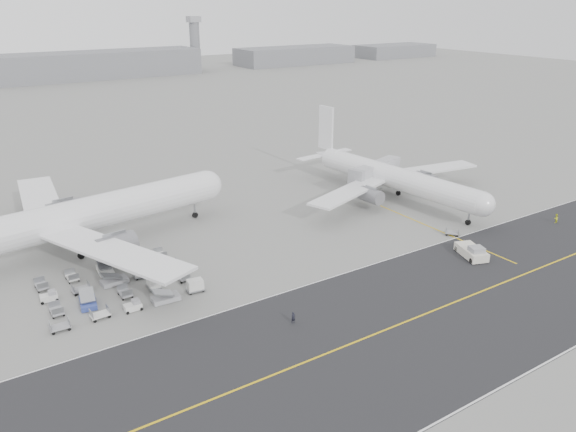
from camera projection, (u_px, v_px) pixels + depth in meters
ground at (315, 275)px, 88.37m from camera, size 700.00×700.00×0.00m
taxiway at (421, 316)px, 76.87m from camera, size 220.00×59.00×0.03m
horizon_buildings at (83, 79)px, 306.84m from camera, size 520.00×28.00×28.00m
control_tower at (195, 42)px, 340.53m from camera, size 7.00×7.00×31.25m
airliner_a at (70, 219)px, 94.30m from camera, size 60.77×59.71×21.05m
airliner_b at (392, 177)px, 120.49m from camera, size 48.76×49.50×17.08m
pushback_tug at (472, 252)px, 94.07m from camera, size 4.94×8.31×2.37m
jet_bridge at (376, 171)px, 125.49m from camera, size 17.84×8.36×6.70m
gse_cluster at (118, 290)px, 83.68m from camera, size 27.65×22.41×1.97m
stray_dolly at (452, 235)px, 103.16m from camera, size 2.74×2.85×1.51m
ground_crew_a at (293, 318)px, 74.80m from camera, size 0.63×0.43×1.68m
ground_crew_b at (556, 218)px, 108.55m from camera, size 0.91×0.73×1.82m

